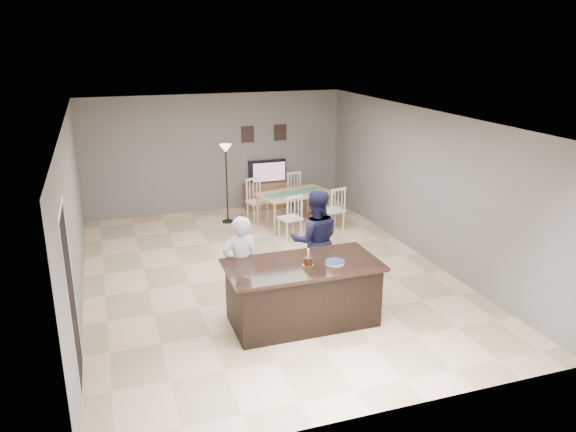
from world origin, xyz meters
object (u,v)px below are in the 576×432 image
object	(u,v)px
kitchen_island	(303,293)
television	(268,172)
floor_lamp	(226,162)
man	(315,240)
plate_stack	(335,262)
tv_console	(269,195)
birthday_cake	(308,261)
woman	(241,266)
dining_table	(294,198)

from	to	relation	value
kitchen_island	television	xyz separation A→B (m)	(1.20, 5.64, 0.41)
floor_lamp	man	bearing A→B (deg)	-81.47
plate_stack	tv_console	bearing A→B (deg)	82.23
birthday_cake	plate_stack	bearing A→B (deg)	-11.97
woman	floor_lamp	xyz separation A→B (m)	(0.76, 4.24, 0.59)
woman	plate_stack	size ratio (longest dim) A/B	5.53
television	woman	size ratio (longest dim) A/B	0.61
man	dining_table	distance (m)	3.22
woman	dining_table	distance (m)	4.13
television	kitchen_island	bearing A→B (deg)	77.99
kitchen_island	floor_lamp	xyz separation A→B (m)	(0.01, 4.79, 0.89)
television	woman	bearing A→B (deg)	69.01
birthday_cake	dining_table	world-z (taller)	birthday_cake
kitchen_island	dining_table	bearing A→B (deg)	72.21
birthday_cake	woman	bearing A→B (deg)	142.01
birthday_cake	plate_stack	xyz separation A→B (m)	(0.37, -0.08, -0.04)
television	birthday_cake	world-z (taller)	birthday_cake
television	dining_table	size ratio (longest dim) A/B	0.45
tv_console	television	size ratio (longest dim) A/B	1.31
plate_stack	television	bearing A→B (deg)	82.32
birthday_cake	floor_lamp	distance (m)	4.89
tv_console	kitchen_island	bearing A→B (deg)	-102.16
birthday_cake	television	bearing A→B (deg)	78.62
kitchen_island	tv_console	xyz separation A→B (m)	(1.20, 5.57, -0.15)
television	floor_lamp	bearing A→B (deg)	35.34
tv_console	floor_lamp	distance (m)	1.77
man	woman	bearing A→B (deg)	31.95
plate_stack	woman	bearing A→B (deg)	148.95
woman	birthday_cake	distance (m)	1.04
tv_console	plate_stack	world-z (taller)	plate_stack
tv_console	man	size ratio (longest dim) A/B	0.73
television	woman	world-z (taller)	woman
plate_stack	dining_table	world-z (taller)	dining_table
dining_table	birthday_cake	bearing A→B (deg)	-119.85
television	floor_lamp	xyz separation A→B (m)	(-1.19, -0.85, 0.48)
tv_console	dining_table	xyz separation A→B (m)	(0.12, -1.46, 0.30)
tv_console	television	bearing A→B (deg)	90.00
dining_table	floor_lamp	bearing A→B (deg)	139.71
kitchen_island	television	bearing A→B (deg)	77.99
man	floor_lamp	xyz separation A→B (m)	(-0.57, 3.80, 0.52)
television	woman	distance (m)	5.45
kitchen_island	dining_table	world-z (taller)	dining_table
television	plate_stack	distance (m)	5.85
floor_lamp	television	bearing A→B (deg)	35.34
tv_console	television	xyz separation A→B (m)	(0.00, 0.07, 0.56)
birthday_cake	dining_table	size ratio (longest dim) A/B	0.12
tv_console	man	bearing A→B (deg)	-97.76
man	dining_table	world-z (taller)	man
floor_lamp	kitchen_island	bearing A→B (deg)	-90.07
woman	kitchen_island	bearing A→B (deg)	137.53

